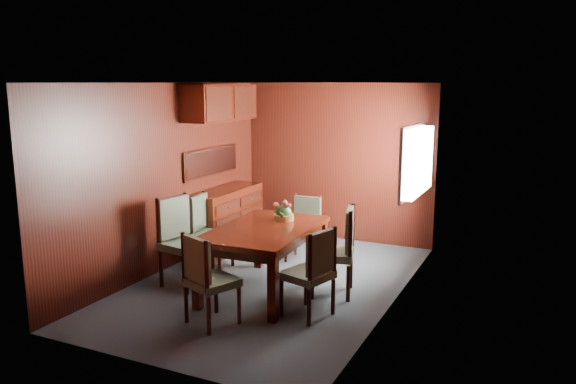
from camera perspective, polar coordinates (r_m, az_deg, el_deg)
The scene contains 11 objects.
ground at distance 6.93m, azimuth -1.70°, elevation -9.25°, with size 4.50×4.50×0.00m, color #354048.
room_shell at distance 6.89m, azimuth -1.30°, elevation 4.61°, with size 3.06×4.52×2.41m.
sideboard at distance 8.22m, azimuth -6.35°, elevation -2.77°, with size 0.48×1.40×0.90m, color #320D06.
dining_table at distance 6.48m, azimuth -2.39°, elevation -4.54°, with size 1.09×1.68×0.77m.
chair_left_near at distance 6.85m, azimuth -10.80°, elevation -4.39°, with size 0.57×0.59×1.08m.
chair_left_far at distance 7.37m, azimuth -8.29°, elevation -3.60°, with size 0.51×0.53×1.00m.
chair_right_near at distance 5.81m, azimuth 2.55°, elevation -7.74°, with size 0.55×0.56×0.96m.
chair_right_far at distance 6.44m, azimuth 5.24°, elevation -5.48°, with size 0.58×0.60×1.03m.
chair_head at distance 5.67m, azimuth -8.36°, elevation -8.37°, with size 0.58×0.57×0.95m.
chair_foot at distance 7.72m, azimuth 1.72°, elevation -3.31°, with size 0.43×0.41×0.88m.
flower_centerpiece at distance 6.74m, azimuth -0.43°, elevation -1.85°, with size 0.26×0.26×0.26m.
Camera 1 is at (2.95, -5.79, 2.39)m, focal length 35.00 mm.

